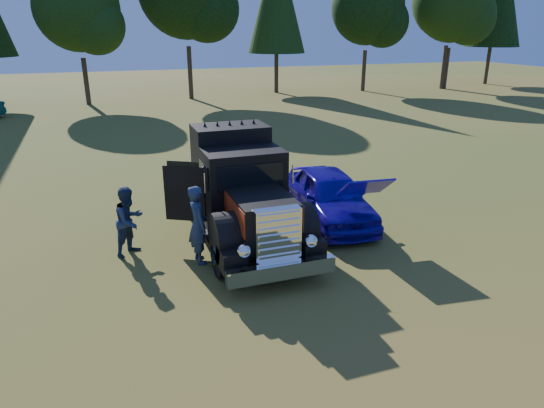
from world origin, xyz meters
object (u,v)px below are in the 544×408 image
(hotrod_coupe, at_px, (330,196))
(diamond_t_truck, at_px, (239,193))
(spectator_near, at_px, (198,225))
(spectator_far, at_px, (129,221))

(hotrod_coupe, bearing_deg, diamond_t_truck, -174.42)
(diamond_t_truck, xyz_separation_m, spectator_near, (-1.39, -1.18, -0.28))
(spectator_near, height_order, spectator_far, spectator_near)
(spectator_near, xyz_separation_m, spectator_far, (-1.57, 1.06, -0.09))
(hotrod_coupe, bearing_deg, spectator_near, -161.17)
(spectator_far, bearing_deg, spectator_near, -77.19)
(spectator_far, bearing_deg, diamond_t_truck, -40.81)
(diamond_t_truck, xyz_separation_m, spectator_far, (-2.96, -0.13, -0.37))
(diamond_t_truck, xyz_separation_m, hotrod_coupe, (2.92, 0.28, -0.50))
(diamond_t_truck, relative_size, spectator_near, 3.57)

